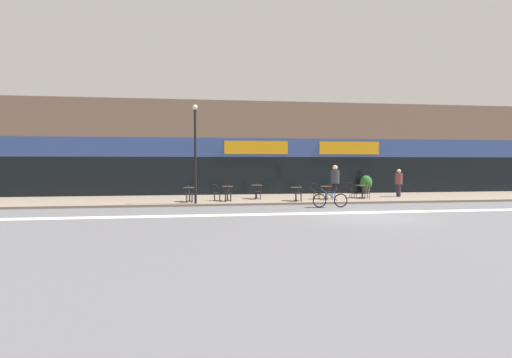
{
  "coord_description": "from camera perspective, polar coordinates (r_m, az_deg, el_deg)",
  "views": [
    {
      "loc": [
        -6.78,
        -15.35,
        2.22
      ],
      "look_at": [
        -3.82,
        5.21,
        1.31
      ],
      "focal_mm": 28.0,
      "sensor_mm": 36.0,
      "label": 1
    }
  ],
  "objects": [
    {
      "name": "cafe_chair_4_near",
      "position": [
        22.2,
        10.45,
        -1.63
      ],
      "size": [
        0.44,
        0.59,
        0.9
      ],
      "rotation": [
        0.0,
        0.0,
        1.47
      ],
      "color": "black",
      "rests_on": "sidewalk_slab"
    },
    {
      "name": "storefront_facade",
      "position": [
        28.16,
        5.77,
        4.15
      ],
      "size": [
        40.0,
        4.06,
        6.1
      ],
      "color": "#7F6656",
      "rests_on": "ground"
    },
    {
      "name": "sidewalk_slab",
      "position": [
        23.7,
        8.49,
        -2.75
      ],
      "size": [
        40.0,
        5.5,
        0.12
      ],
      "primitive_type": "cube",
      "color": "gray",
      "rests_on": "ground"
    },
    {
      "name": "cyclist_0",
      "position": [
        19.64,
        11.04,
        -0.59
      ],
      "size": [
        1.71,
        0.51,
        2.05
      ],
      "rotation": [
        0.0,
        0.0,
        3.07
      ],
      "color": "black",
      "rests_on": "ground"
    },
    {
      "name": "cafe_chair_3_near",
      "position": [
        20.95,
        6.13,
        -1.85
      ],
      "size": [
        0.43,
        0.59,
        0.9
      ],
      "rotation": [
        0.0,
        0.0,
        1.49
      ],
      "color": "black",
      "rests_on": "sidewalk_slab"
    },
    {
      "name": "bistro_table_4",
      "position": [
        22.79,
        9.97,
        -1.54
      ],
      "size": [
        0.67,
        0.67,
        0.71
      ],
      "color": "black",
      "rests_on": "sidewalk_slab"
    },
    {
      "name": "cafe_chair_0_near",
      "position": [
        20.66,
        -9.54,
        -1.93
      ],
      "size": [
        0.45,
        0.6,
        0.9
      ],
      "rotation": [
        0.0,
        0.0,
        1.45
      ],
      "color": "black",
      "rests_on": "sidewalk_slab"
    },
    {
      "name": "bistro_table_2",
      "position": [
        22.7,
        0.07,
        -1.43
      ],
      "size": [
        0.63,
        0.63,
        0.77
      ],
      "color": "black",
      "rests_on": "sidewalk_slab"
    },
    {
      "name": "cafe_chair_5_near",
      "position": [
        23.33,
        15.54,
        -1.48
      ],
      "size": [
        0.4,
        0.58,
        0.9
      ],
      "rotation": [
        0.0,
        0.0,
        1.57
      ],
      "color": "black",
      "rests_on": "sidewalk_slab"
    },
    {
      "name": "bistro_table_0",
      "position": [
        21.29,
        -9.47,
        -1.77
      ],
      "size": [
        0.64,
        0.64,
        0.75
      ],
      "color": "black",
      "rests_on": "sidewalk_slab"
    },
    {
      "name": "cafe_chair_5_side",
      "position": [
        23.67,
        13.55,
        -1.4
      ],
      "size": [
        0.58,
        0.41,
        0.9
      ],
      "rotation": [
        0.0,
        0.0,
        0.03
      ],
      "color": "black",
      "rests_on": "sidewalk_slab"
    },
    {
      "name": "cafe_chair_1_near",
      "position": [
        20.92,
        -3.99,
        -1.84
      ],
      "size": [
        0.41,
        0.58,
        0.9
      ],
      "rotation": [
        0.0,
        0.0,
        1.6
      ],
      "color": "black",
      "rests_on": "sidewalk_slab"
    },
    {
      "name": "bistro_table_3",
      "position": [
        21.56,
        5.74,
        -1.74
      ],
      "size": [
        0.62,
        0.62,
        0.73
      ],
      "color": "black",
      "rests_on": "sidewalk_slab"
    },
    {
      "name": "ground_plane",
      "position": [
        16.93,
        15.57,
        -5.13
      ],
      "size": [
        120.0,
        120.0,
        0.0
      ],
      "primitive_type": "plane",
      "color": "#5B5B60"
    },
    {
      "name": "bistro_table_1",
      "position": [
        21.54,
        -4.11,
        -1.65
      ],
      "size": [
        0.62,
        0.62,
        0.77
      ],
      "color": "black",
      "rests_on": "sidewalk_slab"
    },
    {
      "name": "planter_pot",
      "position": [
        27.19,
        15.44,
        -0.66
      ],
      "size": [
        0.79,
        0.79,
        1.19
      ],
      "color": "#4C4C51",
      "rests_on": "sidewalk_slab"
    },
    {
      "name": "bistro_table_5",
      "position": [
        23.91,
        14.94,
        -1.35
      ],
      "size": [
        0.79,
        0.79,
        0.73
      ],
      "color": "black",
      "rests_on": "sidewalk_slab"
    },
    {
      "name": "pedestrian_near_end",
      "position": [
        25.35,
        19.71,
        -0.18
      ],
      "size": [
        0.51,
        0.51,
        1.65
      ],
      "rotation": [
        0.0,
        0.0,
        3.37
      ],
      "color": "#382D47",
      "rests_on": "sidewalk_slab"
    },
    {
      "name": "cafe_chair_4_side",
      "position": [
        22.61,
        8.46,
        -1.54
      ],
      "size": [
        0.57,
        0.4,
        0.9
      ],
      "rotation": [
        0.0,
        0.0,
        0.0
      ],
      "color": "black",
      "rests_on": "sidewalk_slab"
    },
    {
      "name": "cafe_chair_2_near",
      "position": [
        22.09,
        0.28,
        -1.61
      ],
      "size": [
        0.44,
        0.59,
        0.9
      ],
      "rotation": [
        0.0,
        0.0,
        1.46
      ],
      "color": "black",
      "rests_on": "sidewalk_slab"
    },
    {
      "name": "bike_lane_stripe",
      "position": [
        17.93,
        14.15,
        -4.67
      ],
      "size": [
        36.0,
        0.7,
        0.01
      ],
      "primitive_type": "cube",
      "color": "silver",
      "rests_on": "ground"
    },
    {
      "name": "lamp_post",
      "position": [
        20.15,
        -8.68,
        4.64
      ],
      "size": [
        0.26,
        0.26,
        4.93
      ],
      "color": "black",
      "rests_on": "sidewalk_slab"
    },
    {
      "name": "cafe_chair_1_side",
      "position": [
        21.51,
        -5.78,
        -1.73
      ],
      "size": [
        0.6,
        0.45,
        0.9
      ],
      "rotation": [
        0.0,
        0.0,
        -0.12
      ],
      "color": "black",
      "rests_on": "sidewalk_slab"
    }
  ]
}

